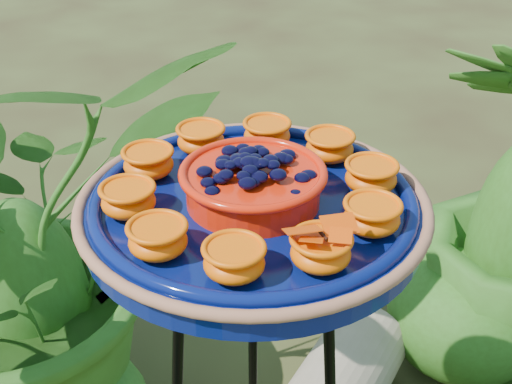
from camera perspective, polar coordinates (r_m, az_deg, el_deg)
feeder_dish at (r=0.95m, az=-0.24°, el=-0.85°), size 0.55×0.55×0.11m
shrub_back_left at (r=1.68m, az=-18.46°, el=-4.34°), size 1.15×1.08×1.02m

